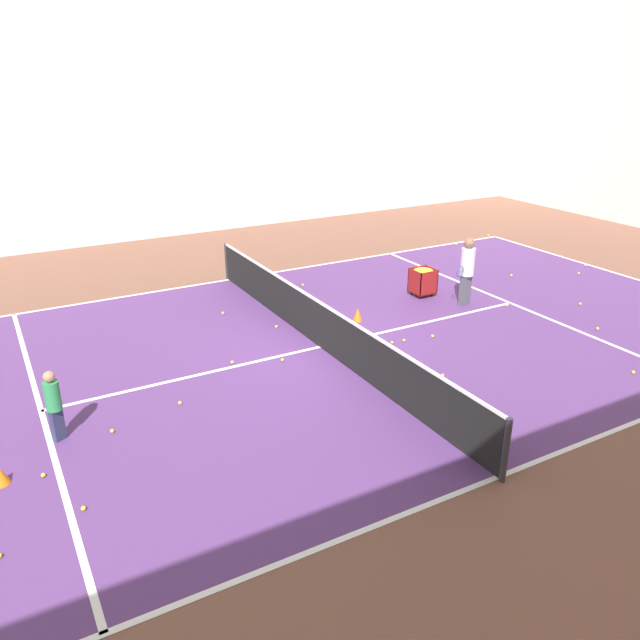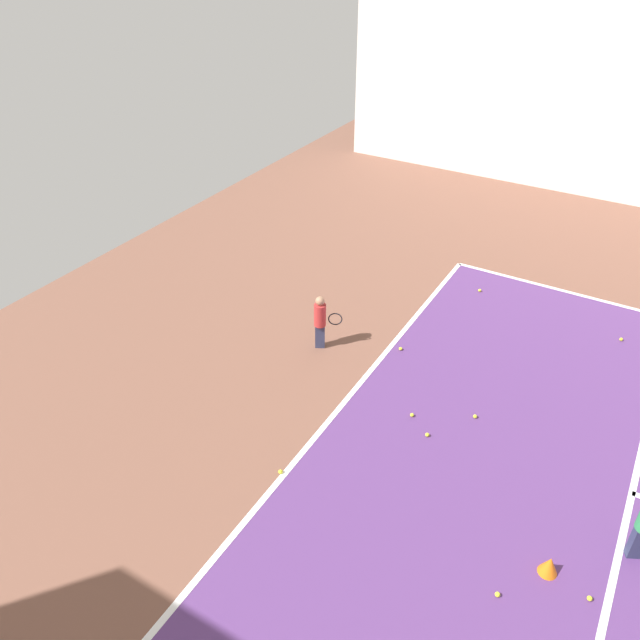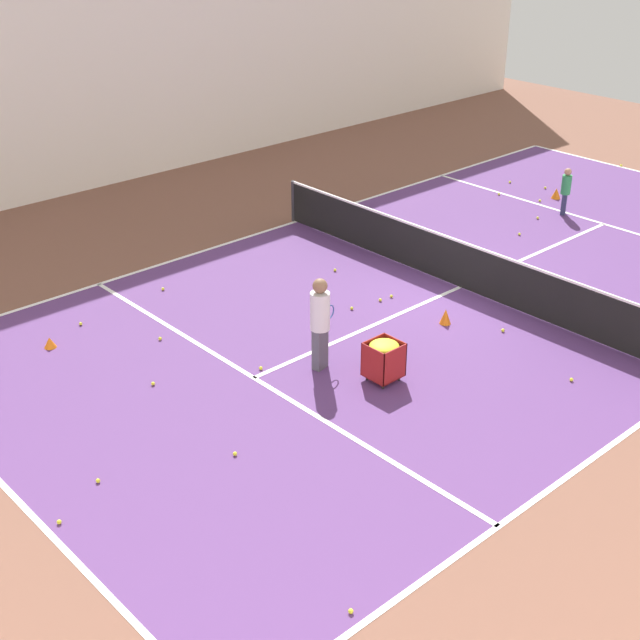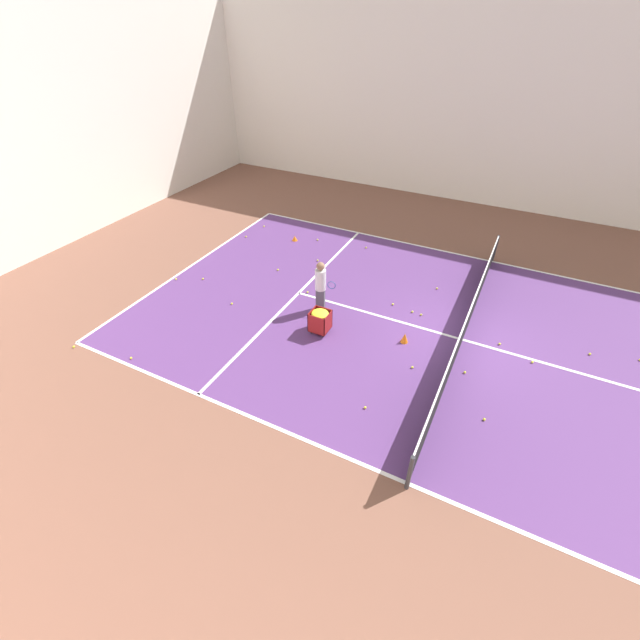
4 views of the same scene
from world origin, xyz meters
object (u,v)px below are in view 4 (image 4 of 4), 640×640
at_px(tennis_net, 466,325).
at_px(training_cone_0, 295,238).
at_px(coach_at_net, 321,283).
at_px(ball_cart, 320,318).

xyz_separation_m(tennis_net, training_cone_0, (3.57, 8.01, -0.45)).
height_order(tennis_net, coach_at_net, coach_at_net).
bearing_deg(tennis_net, training_cone_0, 66.01).
relative_size(ball_cart, training_cone_0, 3.25).
distance_m(tennis_net, coach_at_net, 4.73).
relative_size(coach_at_net, training_cone_0, 7.52).
relative_size(tennis_net, training_cone_0, 47.27).
distance_m(tennis_net, training_cone_0, 8.78).
bearing_deg(tennis_net, ball_cart, 111.58).
xyz_separation_m(tennis_net, ball_cart, (-1.64, 4.14, -0.01)).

